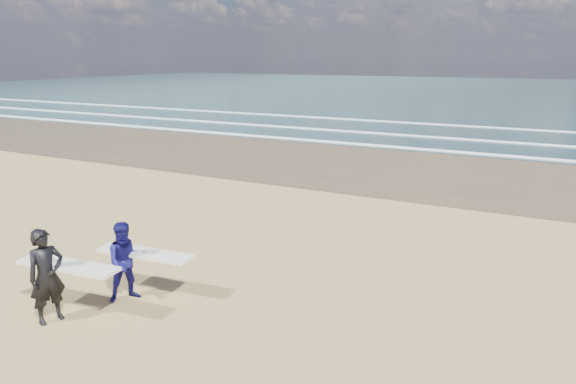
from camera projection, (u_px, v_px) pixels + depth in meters
The scene contains 2 objects.
surfer_near at pixel (49, 275), 10.02m from camera, with size 2.24×1.12×1.92m.
surfer_far at pixel (128, 261), 10.94m from camera, with size 2.24×1.26×1.75m.
Camera 1 is at (7.72, -5.78, 5.13)m, focal length 32.00 mm.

